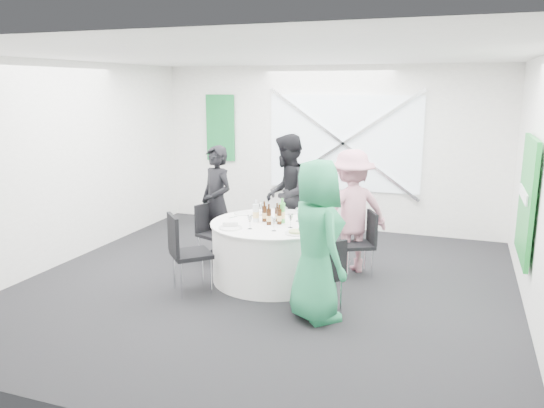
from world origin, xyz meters
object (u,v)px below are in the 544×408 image
(chair_back_left, at_px, (210,228))
(person_woman_green, at_px, (317,241))
(chair_front_right, at_px, (326,271))
(person_man_back_left, at_px, (217,203))
(chair_back_right, at_px, (364,239))
(person_man_back, at_px, (287,194))
(person_woman_pink, at_px, (351,212))
(green_water_bottle, at_px, (282,213))
(chair_front_left, at_px, (184,247))
(chair_back, at_px, (299,222))
(clear_water_bottle, at_px, (256,213))
(banquet_table, at_px, (272,251))

(chair_back_left, relative_size, person_woman_green, 0.48)
(chair_back_left, distance_m, person_woman_green, 2.37)
(chair_front_right, height_order, person_man_back_left, person_man_back_left)
(chair_back_right, height_order, person_woman_green, person_woman_green)
(person_man_back, xyz_separation_m, person_woman_pink, (1.06, -0.49, -0.06))
(green_water_bottle, bearing_deg, chair_front_left, -139.49)
(chair_front_right, bearing_deg, chair_back_right, -145.85)
(chair_back_right, height_order, chair_front_left, chair_front_left)
(chair_front_right, distance_m, person_man_back_left, 2.42)
(chair_back, bearing_deg, chair_front_right, -63.89)
(chair_front_right, xyz_separation_m, person_man_back_left, (-1.97, 1.38, 0.32))
(person_man_back_left, relative_size, clear_water_bottle, 5.69)
(chair_front_left, bearing_deg, green_water_bottle, -92.95)
(banquet_table, relative_size, person_man_back_left, 0.95)
(person_woman_green, bearing_deg, chair_back_left, 13.37)
(person_man_back_left, height_order, person_woman_green, person_woman_green)
(chair_back, bearing_deg, person_man_back_left, -152.66)
(chair_back_left, bearing_deg, clear_water_bottle, -95.95)
(banquet_table, distance_m, person_man_back, 1.27)
(chair_back_left, height_order, person_man_back, person_man_back)
(chair_front_right, xyz_separation_m, clear_water_bottle, (-1.12, 0.77, 0.38))
(person_woman_pink, bearing_deg, person_man_back, -61.64)
(chair_front_right, bearing_deg, person_woman_green, 12.95)
(chair_back, distance_m, chair_front_left, 2.09)
(clear_water_bottle, bearing_deg, green_water_bottle, 10.29)
(chair_front_left, xyz_separation_m, person_man_back_left, (-0.22, 1.37, 0.24))
(chair_front_left, height_order, person_woman_pink, person_woman_pink)
(green_water_bottle, distance_m, clear_water_bottle, 0.34)
(chair_back, height_order, chair_back_right, chair_back_right)
(person_man_back, bearing_deg, person_man_back_left, -65.83)
(person_woman_pink, distance_m, clear_water_bottle, 1.29)
(chair_front_right, height_order, person_man_back, person_man_back)
(chair_back, xyz_separation_m, chair_front_left, (-0.85, -1.90, 0.08))
(chair_back_right, xyz_separation_m, chair_front_left, (-1.91, -1.34, 0.07))
(green_water_bottle, xyz_separation_m, clear_water_bottle, (-0.33, -0.06, -0.01))
(banquet_table, distance_m, person_man_back_left, 1.28)
(chair_front_right, relative_size, green_water_bottle, 2.68)
(person_man_back, bearing_deg, chair_front_right, 20.47)
(chair_back_left, relative_size, chair_back_right, 0.96)
(chair_back, relative_size, chair_back_right, 0.98)
(chair_back_left, distance_m, person_man_back, 1.24)
(person_man_back, relative_size, person_woman_pink, 1.08)
(chair_back_right, bearing_deg, person_woman_pink, -145.67)
(banquet_table, bearing_deg, chair_front_left, -136.54)
(person_woman_green, bearing_deg, chair_front_right, -69.89)
(person_man_back, distance_m, green_water_bottle, 1.16)
(person_woman_green, bearing_deg, green_water_bottle, -5.42)
(banquet_table, relative_size, clear_water_bottle, 5.43)
(chair_front_left, distance_m, person_woman_pink, 2.26)
(chair_front_right, xyz_separation_m, person_woman_pink, (-0.03, 1.45, 0.33))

